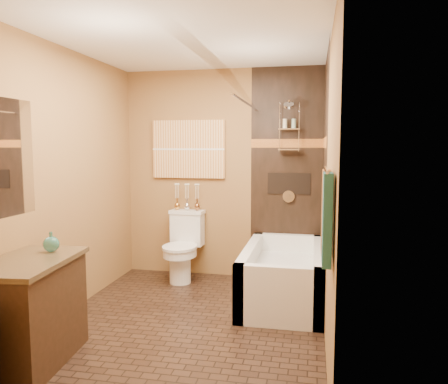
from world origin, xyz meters
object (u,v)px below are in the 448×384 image
(vanity, at_px, (29,312))
(toilet, at_px, (183,246))
(bathtub, at_px, (284,279))
(sunset_painting, at_px, (189,149))

(vanity, bearing_deg, toilet, 71.72)
(vanity, bearing_deg, bathtub, 39.62)
(bathtub, xyz_separation_m, toilet, (-1.22, 0.46, 0.19))
(sunset_painting, bearing_deg, bathtub, -30.75)
(sunset_painting, relative_size, bathtub, 0.60)
(bathtub, xyz_separation_m, vanity, (-1.72, -1.71, 0.17))
(bathtub, distance_m, toilet, 1.32)
(vanity, bearing_deg, sunset_painting, 73.12)
(bathtub, bearing_deg, vanity, -135.24)
(toilet, relative_size, vanity, 0.87)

